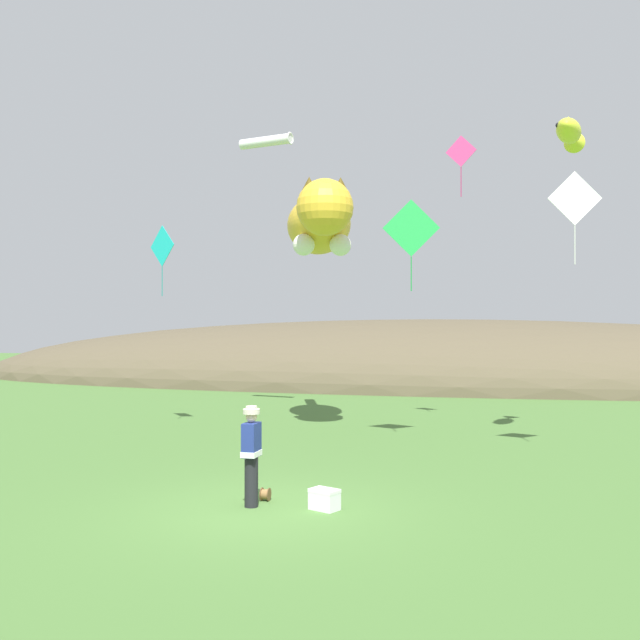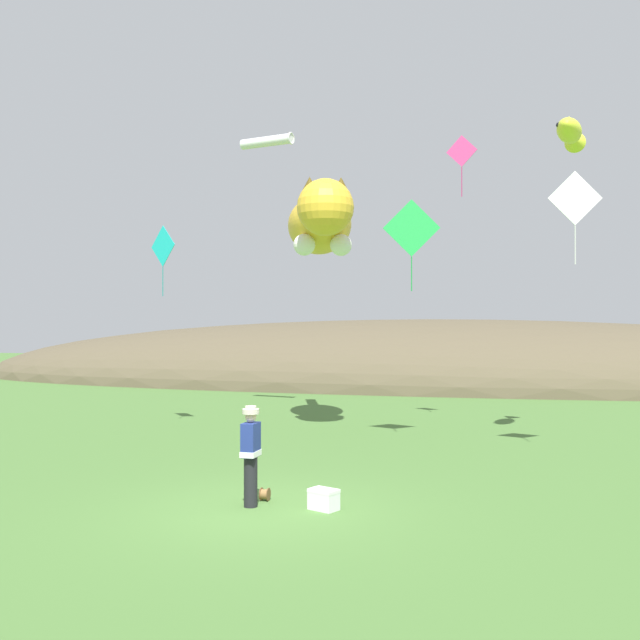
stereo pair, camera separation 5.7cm
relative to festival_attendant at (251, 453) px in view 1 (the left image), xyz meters
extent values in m
plane|color=#477033|center=(0.29, -0.19, -0.95)|extent=(120.00, 120.00, 0.00)
ellipsoid|color=brown|center=(0.29, 27.95, -0.95)|extent=(56.04, 15.64, 7.11)
cylinder|color=black|center=(0.00, 0.00, -0.51)|extent=(0.24, 0.24, 0.88)
cube|color=navy|center=(0.00, 0.00, 0.23)|extent=(0.25, 0.40, 0.60)
cube|color=white|center=(0.00, 0.00, -0.01)|extent=(0.27, 0.42, 0.10)
sphere|color=beige|center=(0.00, 0.00, 0.64)|extent=(0.20, 0.20, 0.20)
cylinder|color=#B2AD99|center=(0.00, 0.00, 0.73)|extent=(0.30, 0.30, 0.09)
cylinder|color=#B2AD99|center=(0.00, 0.00, 0.79)|extent=(0.20, 0.20, 0.07)
cylinder|color=olive|center=(0.10, 0.47, -0.83)|extent=(0.14, 0.18, 0.18)
cylinder|color=brown|center=(0.04, 0.47, -0.83)|extent=(0.02, 0.24, 0.24)
cylinder|color=brown|center=(0.17, 0.47, -0.83)|extent=(0.02, 0.24, 0.24)
cube|color=white|center=(1.30, 0.12, -0.80)|extent=(0.57, 0.49, 0.30)
cube|color=white|center=(1.30, 0.12, -0.62)|extent=(0.58, 0.50, 0.06)
ellipsoid|color=gold|center=(-1.26, 9.75, 5.39)|extent=(3.07, 4.20, 1.80)
ellipsoid|color=white|center=(-1.20, 9.58, 5.07)|extent=(1.81, 2.67, 0.99)
sphere|color=gold|center=(-0.51, 7.54, 5.57)|extent=(1.62, 1.62, 1.62)
cone|color=#503E10|center=(-0.09, 7.68, 6.16)|extent=(0.73, 0.73, 0.54)
cone|color=#503E10|center=(-0.94, 7.40, 6.16)|extent=(0.73, 0.73, 0.54)
sphere|color=white|center=(-0.32, 8.67, 4.63)|extent=(0.65, 0.65, 0.65)
sphere|color=white|center=(-1.35, 8.32, 4.63)|extent=(0.65, 0.65, 0.65)
cylinder|color=gold|center=(-2.17, 12.47, 5.48)|extent=(1.04, 2.01, 0.43)
ellipsoid|color=yellow|center=(5.96, 7.08, 7.17)|extent=(0.89, 1.65, 0.55)
cone|color=yellow|center=(6.16, 8.10, 7.17)|extent=(0.64, 0.61, 0.55)
cone|color=yellow|center=(5.95, 7.04, 7.40)|extent=(0.30, 0.30, 0.26)
sphere|color=black|center=(5.67, 6.62, 7.21)|extent=(0.13, 0.13, 0.13)
cylinder|color=white|center=(-3.81, 12.12, 8.79)|extent=(2.04, 0.77, 0.36)
torus|color=white|center=(-2.83, 11.91, 8.79)|extent=(0.15, 0.44, 0.44)
cube|color=green|center=(2.02, 6.64, 4.78)|extent=(1.47, 0.30, 1.49)
cylinder|color=black|center=(2.02, 6.65, 4.78)|extent=(0.99, 0.21, 0.02)
cube|color=#1A7C35|center=(2.02, 6.64, 3.59)|extent=(0.03, 0.01, 0.90)
cube|color=#19BFBF|center=(-5.65, 7.80, 4.65)|extent=(1.09, 0.63, 1.24)
cylinder|color=black|center=(-5.65, 7.81, 4.65)|extent=(0.73, 0.43, 0.02)
cube|color=#118585|center=(-5.65, 7.80, 3.58)|extent=(0.03, 0.02, 0.90)
cube|color=#E53F8C|center=(3.14, 9.81, 7.48)|extent=(0.93, 0.21, 0.95)
cylinder|color=black|center=(3.14, 9.82, 7.48)|extent=(0.63, 0.15, 0.02)
cube|color=#A02C62|center=(3.14, 9.81, 6.56)|extent=(0.03, 0.01, 0.90)
cube|color=white|center=(5.93, 5.41, 5.17)|extent=(1.22, 0.30, 1.25)
cylinder|color=black|center=(5.93, 5.42, 5.17)|extent=(0.82, 0.20, 0.02)
cube|color=#A9A9A9|center=(5.93, 5.41, 4.10)|extent=(0.03, 0.01, 0.90)
camera|label=1|loc=(4.25, -11.88, 2.24)|focal=40.00mm
camera|label=2|loc=(4.31, -11.87, 2.24)|focal=40.00mm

